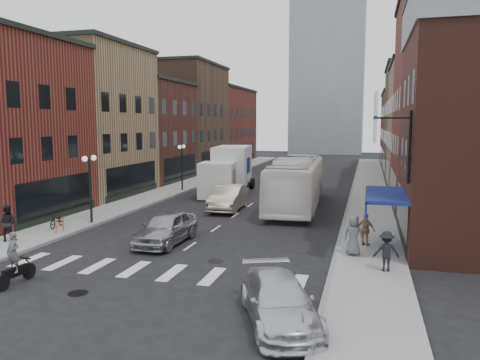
{
  "coord_description": "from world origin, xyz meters",
  "views": [
    {
      "loc": [
        8.26,
        -19.84,
        5.98
      ],
      "look_at": [
        0.83,
        7.22,
        2.56
      ],
      "focal_mm": 35.0,
      "sensor_mm": 36.0,
      "label": 1
    }
  ],
  "objects_px": {
    "ped_right_b": "(366,229)",
    "billboard_sign": "(377,120)",
    "streetlamp_far": "(182,159)",
    "box_truck": "(228,171)",
    "ped_right_a": "(386,251)",
    "ped_right_c": "(354,235)",
    "parked_bicycle": "(57,220)",
    "sedan_left_near": "(166,228)",
    "transit_bus": "(296,183)",
    "curb_car": "(279,301)",
    "bike_rack": "(60,225)",
    "sedan_left_far": "(229,198)",
    "motorcycle_rider": "(14,260)",
    "ped_left_solo": "(7,223)",
    "streetlamp_near": "(90,176)"
  },
  "relations": [
    {
      "from": "ped_right_b",
      "to": "billboard_sign",
      "type": "bearing_deg",
      "value": 123.36
    },
    {
      "from": "billboard_sign",
      "to": "streetlamp_far",
      "type": "height_order",
      "value": "billboard_sign"
    },
    {
      "from": "box_truck",
      "to": "ped_right_a",
      "type": "distance_m",
      "value": 22.71
    },
    {
      "from": "ped_right_a",
      "to": "ped_right_c",
      "type": "height_order",
      "value": "ped_right_c"
    },
    {
      "from": "parked_bicycle",
      "to": "sedan_left_near",
      "type": "bearing_deg",
      "value": -19.67
    },
    {
      "from": "transit_bus",
      "to": "box_truck",
      "type": "bearing_deg",
      "value": 138.68
    },
    {
      "from": "streetlamp_far",
      "to": "curb_car",
      "type": "bearing_deg",
      "value": -61.69
    },
    {
      "from": "parked_bicycle",
      "to": "ped_right_a",
      "type": "distance_m",
      "value": 17.88
    },
    {
      "from": "bike_rack",
      "to": "curb_car",
      "type": "xyz_separation_m",
      "value": [
        13.43,
        -7.86,
        0.14
      ]
    },
    {
      "from": "sedan_left_far",
      "to": "ped_right_c",
      "type": "height_order",
      "value": "ped_right_c"
    },
    {
      "from": "streetlamp_far",
      "to": "motorcycle_rider",
      "type": "bearing_deg",
      "value": -82.45
    },
    {
      "from": "ped_left_solo",
      "to": "bike_rack",
      "type": "bearing_deg",
      "value": -134.88
    },
    {
      "from": "streetlamp_near",
      "to": "ped_right_c",
      "type": "relative_size",
      "value": 2.3
    },
    {
      "from": "streetlamp_far",
      "to": "parked_bicycle",
      "type": "height_order",
      "value": "streetlamp_far"
    },
    {
      "from": "streetlamp_near",
      "to": "bike_rack",
      "type": "relative_size",
      "value": 5.14
    },
    {
      "from": "billboard_sign",
      "to": "ped_left_solo",
      "type": "height_order",
      "value": "billboard_sign"
    },
    {
      "from": "sedan_left_far",
      "to": "ped_right_b",
      "type": "bearing_deg",
      "value": -43.1
    },
    {
      "from": "curb_car",
      "to": "bike_rack",
      "type": "bearing_deg",
      "value": 126.99
    },
    {
      "from": "billboard_sign",
      "to": "streetlamp_far",
      "type": "distance_m",
      "value": 23.92
    },
    {
      "from": "streetlamp_near",
      "to": "ped_right_b",
      "type": "height_order",
      "value": "streetlamp_near"
    },
    {
      "from": "ped_left_solo",
      "to": "billboard_sign",
      "type": "bearing_deg",
      "value": 170.48
    },
    {
      "from": "billboard_sign",
      "to": "sedan_left_near",
      "type": "relative_size",
      "value": 0.79
    },
    {
      "from": "ped_left_solo",
      "to": "ped_right_b",
      "type": "bearing_deg",
      "value": 178.29
    },
    {
      "from": "box_truck",
      "to": "ped_right_a",
      "type": "bearing_deg",
      "value": -65.13
    },
    {
      "from": "streetlamp_near",
      "to": "streetlamp_far",
      "type": "relative_size",
      "value": 1.0
    },
    {
      "from": "transit_bus",
      "to": "ped_right_b",
      "type": "bearing_deg",
      "value": -66.74
    },
    {
      "from": "bike_rack",
      "to": "ped_right_c",
      "type": "height_order",
      "value": "ped_right_c"
    },
    {
      "from": "box_truck",
      "to": "parked_bicycle",
      "type": "relative_size",
      "value": 6.13
    },
    {
      "from": "motorcycle_rider",
      "to": "bike_rack",
      "type": "bearing_deg",
      "value": 121.63
    },
    {
      "from": "streetlamp_far",
      "to": "ped_right_c",
      "type": "relative_size",
      "value": 2.3
    },
    {
      "from": "streetlamp_near",
      "to": "sedan_left_far",
      "type": "distance_m",
      "value": 9.57
    },
    {
      "from": "streetlamp_far",
      "to": "curb_car",
      "type": "xyz_separation_m",
      "value": [
        13.23,
        -24.56,
        -2.23
      ]
    },
    {
      "from": "ped_right_b",
      "to": "curb_car",
      "type": "bearing_deg",
      "value": 101.19
    },
    {
      "from": "sedan_left_near",
      "to": "curb_car",
      "type": "relative_size",
      "value": 1.0
    },
    {
      "from": "bike_rack",
      "to": "parked_bicycle",
      "type": "distance_m",
      "value": 1.34
    },
    {
      "from": "bike_rack",
      "to": "transit_bus",
      "type": "xyz_separation_m",
      "value": [
        11.02,
        11.54,
        1.24
      ]
    },
    {
      "from": "streetlamp_far",
      "to": "ped_right_a",
      "type": "xyz_separation_m",
      "value": [
        16.48,
        -18.95,
        -1.96
      ]
    },
    {
      "from": "motorcycle_rider",
      "to": "ped_right_b",
      "type": "distance_m",
      "value": 15.26
    },
    {
      "from": "streetlamp_near",
      "to": "sedan_left_far",
      "type": "xyz_separation_m",
      "value": [
        6.44,
        6.78,
        -2.05
      ]
    },
    {
      "from": "streetlamp_far",
      "to": "ped_right_a",
      "type": "relative_size",
      "value": 2.56
    },
    {
      "from": "bike_rack",
      "to": "sedan_left_far",
      "type": "relative_size",
      "value": 0.15
    },
    {
      "from": "billboard_sign",
      "to": "box_truck",
      "type": "bearing_deg",
      "value": 123.74
    },
    {
      "from": "parked_bicycle",
      "to": "ped_left_solo",
      "type": "distance_m",
      "value": 3.32
    },
    {
      "from": "streetlamp_near",
      "to": "ped_right_b",
      "type": "xyz_separation_m",
      "value": [
        15.67,
        -1.13,
        -1.98
      ]
    },
    {
      "from": "curb_car",
      "to": "box_truck",
      "type": "bearing_deg",
      "value": 87.39
    },
    {
      "from": "billboard_sign",
      "to": "sedan_left_far",
      "type": "height_order",
      "value": "billboard_sign"
    },
    {
      "from": "motorcycle_rider",
      "to": "curb_car",
      "type": "distance_m",
      "value": 10.09
    },
    {
      "from": "sedan_left_near",
      "to": "ped_right_b",
      "type": "relative_size",
      "value": 3.03
    },
    {
      "from": "sedan_left_near",
      "to": "ped_right_b",
      "type": "xyz_separation_m",
      "value": [
        9.61,
        1.69,
        0.13
      ]
    },
    {
      "from": "streetlamp_far",
      "to": "sedan_left_far",
      "type": "relative_size",
      "value": 0.79
    }
  ]
}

